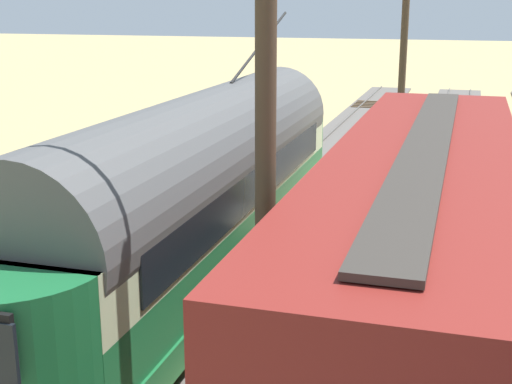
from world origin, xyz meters
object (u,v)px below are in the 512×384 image
vintage_streetcar (202,189)px  track_end_bumper (439,206)px  catenary_pole_mid_near (259,192)px  coach_far_siding (421,249)px  catenary_pole_foreground (400,67)px

vintage_streetcar → track_end_bumper: vintage_streetcar is taller
vintage_streetcar → catenary_pole_mid_near: (-2.81, 5.13, 1.47)m
coach_far_siding → catenary_pole_mid_near: (2.02, 2.78, 1.56)m
vintage_streetcar → track_end_bumper: size_ratio=8.91×
vintage_streetcar → track_end_bumper: 8.46m
catenary_pole_foreground → catenary_pole_mid_near: 19.15m
catenary_pole_mid_near → track_end_bumper: (-2.01, -11.83, -3.32)m
catenary_pole_mid_near → catenary_pole_foreground: bearing=-90.0°
coach_far_siding → track_end_bumper: coach_far_siding is taller
coach_far_siding → catenary_pole_foreground: size_ratio=1.91×
vintage_streetcar → coach_far_siding: (-4.82, 2.35, -0.09)m
catenary_pole_mid_near → track_end_bumper: 12.45m
catenary_pole_foreground → track_end_bumper: (-2.01, 7.32, -3.32)m
vintage_streetcar → catenary_pole_mid_near: size_ratio=2.26×
coach_far_siding → catenary_pole_foreground: 16.57m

